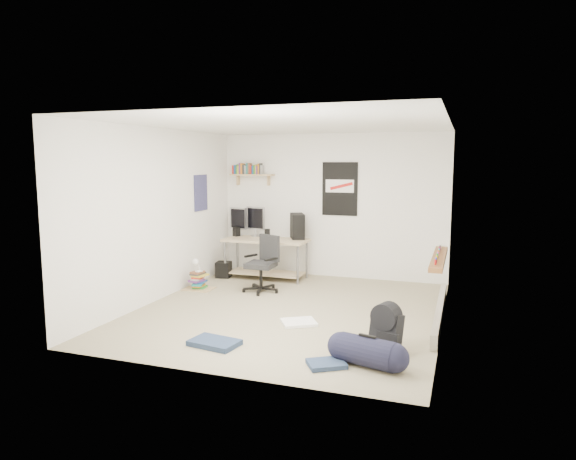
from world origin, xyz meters
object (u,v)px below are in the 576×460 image
(backpack, at_px, (386,332))
(book_stack, at_px, (199,280))
(desk, at_px, (266,258))
(office_chair, at_px, (261,261))
(duffel_bag, at_px, (367,353))

(backpack, height_order, book_stack, backpack)
(backpack, relative_size, book_stack, 0.96)
(desk, xyz_separation_m, backpack, (2.48, -2.76, -0.16))
(office_chair, bearing_deg, desk, 130.34)
(desk, height_order, office_chair, office_chair)
(duffel_bag, relative_size, book_stack, 1.35)
(desk, xyz_separation_m, duffel_bag, (2.37, -3.27, -0.22))
(desk, distance_m, office_chair, 0.92)
(desk, xyz_separation_m, office_chair, (0.26, -0.87, 0.12))
(book_stack, bearing_deg, desk, 55.32)
(duffel_bag, height_order, book_stack, duffel_bag)
(duffel_bag, distance_m, book_stack, 3.81)
(office_chair, height_order, duffel_bag, office_chair)
(backpack, bearing_deg, office_chair, 158.72)
(office_chair, bearing_deg, backpack, -16.55)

